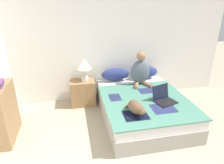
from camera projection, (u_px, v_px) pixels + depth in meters
The scene contains 10 objects.
wall_back at pixel (110, 41), 4.18m from camera, with size 5.12×0.05×2.55m.
bed at pixel (142, 107), 3.73m from camera, with size 1.49×1.92×0.46m.
pillow_near at pixel (115, 74), 4.27m from camera, with size 0.60×0.21×0.28m.
pillow_far at pixel (144, 72), 4.39m from camera, with size 0.60×0.21×0.28m.
person_sitting at pixel (140, 71), 4.05m from camera, with size 0.40×0.39×0.68m.
cat_tabby at pixel (136, 107), 3.06m from camera, with size 0.27×0.52×0.20m.
laptop_open at pixel (164, 98), 3.43m from camera, with size 0.42×0.40×0.27m.
nightstand at pixel (83, 92), 4.21m from camera, with size 0.50×0.41×0.53m.
table_lamp at pixel (84, 65), 4.00m from camera, with size 0.30×0.30×0.45m.
bookshelf at pixel (4, 113), 3.11m from camera, with size 0.23×0.73×0.90m.
Camera 1 is at (-0.81, -1.07, 2.11)m, focal length 32.00 mm.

